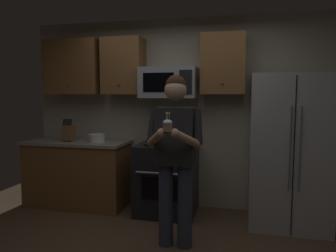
% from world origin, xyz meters
% --- Properties ---
extents(wall_back, '(4.40, 0.10, 2.60)m').
position_xyz_m(wall_back, '(0.00, 1.75, 1.30)').
color(wall_back, '#B7AD99').
rests_on(wall_back, ground).
extents(oven_range, '(0.76, 0.70, 0.93)m').
position_xyz_m(oven_range, '(-0.15, 1.36, 0.46)').
color(oven_range, black).
rests_on(oven_range, ground).
extents(microwave, '(0.74, 0.41, 0.40)m').
position_xyz_m(microwave, '(-0.15, 1.48, 1.72)').
color(microwave, '#9EA0A5').
extents(refrigerator, '(0.90, 0.75, 1.80)m').
position_xyz_m(refrigerator, '(1.35, 1.32, 0.90)').
color(refrigerator, '#B7BABF').
rests_on(refrigerator, ground).
extents(cabinet_row_upper, '(2.78, 0.36, 0.76)m').
position_xyz_m(cabinet_row_upper, '(-0.72, 1.53, 1.95)').
color(cabinet_row_upper, brown).
extents(counter_left, '(1.44, 0.66, 0.92)m').
position_xyz_m(counter_left, '(-1.45, 1.38, 0.46)').
color(counter_left, brown).
rests_on(counter_left, ground).
extents(knife_block, '(0.16, 0.15, 0.32)m').
position_xyz_m(knife_block, '(-1.55, 1.33, 1.04)').
color(knife_block, brown).
rests_on(knife_block, counter_left).
extents(bowl_large_white, '(0.23, 0.23, 0.11)m').
position_xyz_m(bowl_large_white, '(-1.13, 1.35, 0.98)').
color(bowl_large_white, white).
rests_on(bowl_large_white, counter_left).
extents(person, '(0.60, 0.48, 1.76)m').
position_xyz_m(person, '(0.15, 0.46, 1.00)').
color(person, '#383F59').
rests_on(person, ground).
extents(cupcake, '(0.09, 0.09, 0.17)m').
position_xyz_m(cupcake, '(0.15, 0.14, 1.29)').
color(cupcake, '#A87F56').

